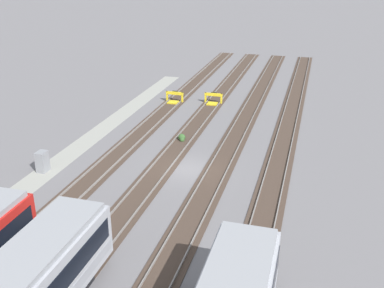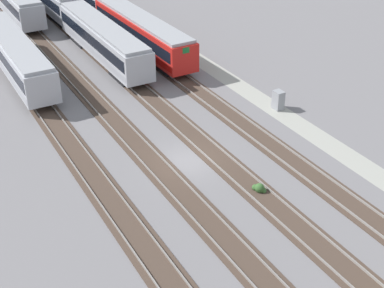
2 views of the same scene
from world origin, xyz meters
The scene contains 10 objects.
ground_plane centered at (0.00, 0.00, 0.00)m, with size 400.00×400.00×0.00m, color slate.
service_walkway centered at (0.00, -10.31, 0.00)m, with size 54.00×2.00×0.01m, color #9E9E93.
rail_track_nearest centered at (0.00, -6.44, 0.04)m, with size 90.00×2.23×0.21m.
rail_track_near_inner centered at (0.00, -2.15, 0.04)m, with size 90.00×2.24×0.21m.
rail_track_middle centered at (0.00, 2.15, 0.04)m, with size 90.00×2.24×0.21m.
rail_track_far_inner centered at (0.00, 6.44, 0.04)m, with size 90.00×2.23×0.21m.
bumper_stop_nearest_track centered at (-16.01, -6.45, 0.51)m, with size 1.36×2.00×1.22m.
bumper_stop_near_inner_track centered at (-16.68, -2.15, 0.51)m, with size 1.35×2.00×1.22m.
electrical_cabinet centered at (3.32, -10.55, 0.80)m, with size 0.90×0.73×1.60m.
weed_clump centered at (-5.48, -2.29, 0.24)m, with size 0.92×0.70×0.64m.
Camera 1 is at (29.66, 8.69, 14.98)m, focal length 42.00 mm.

